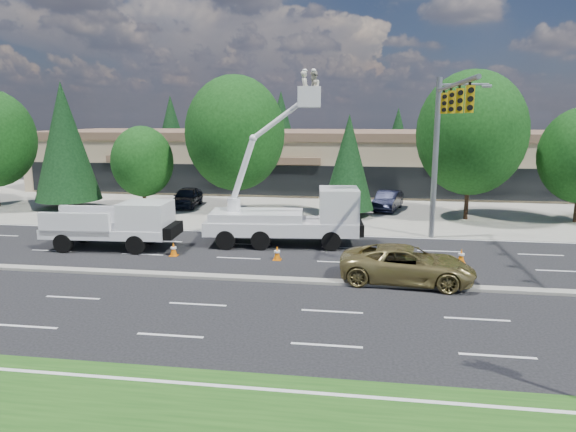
% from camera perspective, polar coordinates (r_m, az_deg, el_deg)
% --- Properties ---
extents(ground, '(140.00, 140.00, 0.00)m').
position_cam_1_polar(ground, '(22.56, -7.46, -6.86)').
color(ground, black).
rests_on(ground, ground).
extents(concrete_apron, '(140.00, 22.00, 0.01)m').
position_cam_1_polar(concrete_apron, '(41.65, -0.06, 1.50)').
color(concrete_apron, gray).
rests_on(concrete_apron, ground).
extents(road_median, '(120.00, 0.55, 0.12)m').
position_cam_1_polar(road_median, '(22.54, -7.47, -6.72)').
color(road_median, gray).
rests_on(road_median, ground).
extents(strip_mall, '(50.40, 15.40, 5.50)m').
position_cam_1_polar(strip_mall, '(51.13, 1.56, 6.45)').
color(strip_mall, tan).
rests_on(strip_mall, ground).
extents(tree_front_b, '(4.78, 4.78, 9.43)m').
position_cam_1_polar(tree_front_b, '(41.89, -23.56, 7.60)').
color(tree_front_b, '#332114').
rests_on(tree_front_b, ground).
extents(tree_front_c, '(4.49, 4.49, 6.23)m').
position_cam_1_polar(tree_front_c, '(39.18, -15.87, 5.84)').
color(tree_front_c, '#332114').
rests_on(tree_front_c, ground).
extents(tree_front_d, '(7.03, 7.03, 9.76)m').
position_cam_1_polar(tree_front_d, '(36.77, -5.90, 9.12)').
color(tree_front_d, '#332114').
rests_on(tree_front_d, ground).
extents(tree_front_e, '(3.58, 3.58, 7.07)m').
position_cam_1_polar(tree_front_e, '(35.80, 6.76, 5.97)').
color(tree_front_e, '#332114').
rests_on(tree_front_e, ground).
extents(tree_front_f, '(7.15, 7.15, 9.92)m').
position_cam_1_polar(tree_front_f, '(36.36, 19.68, 8.67)').
color(tree_front_f, '#332114').
rests_on(tree_front_f, ground).
extents(tree_back_a, '(4.82, 4.82, 9.50)m').
position_cam_1_polar(tree_back_a, '(67.09, -12.83, 9.21)').
color(tree_back_a, '#332114').
rests_on(tree_back_a, ground).
extents(tree_back_b, '(5.04, 5.04, 9.93)m').
position_cam_1_polar(tree_back_b, '(63.45, -0.78, 9.60)').
color(tree_back_b, '#332114').
rests_on(tree_back_b, ground).
extents(tree_back_c, '(4.02, 4.02, 7.92)m').
position_cam_1_polar(tree_back_c, '(62.84, 12.07, 8.36)').
color(tree_back_c, '#332114').
rests_on(tree_back_c, ground).
extents(tree_back_d, '(4.91, 4.91, 9.67)m').
position_cam_1_polar(tree_back_d, '(64.70, 22.89, 8.65)').
color(tree_back_d, '#332114').
rests_on(tree_back_d, ground).
extents(signal_mast, '(2.76, 10.16, 9.00)m').
position_cam_1_polar(signal_mast, '(28.01, 16.86, 8.84)').
color(signal_mast, gray).
rests_on(signal_mast, ground).
extents(utility_pickup, '(6.68, 2.90, 2.51)m').
position_cam_1_polar(utility_pickup, '(28.54, -18.40, -1.40)').
color(utility_pickup, white).
rests_on(utility_pickup, ground).
extents(bucket_truck, '(8.41, 3.32, 9.28)m').
position_cam_1_polar(bucket_truck, '(27.61, 0.51, 0.62)').
color(bucket_truck, white).
rests_on(bucket_truck, ground).
extents(traffic_cone_a, '(0.40, 0.40, 0.70)m').
position_cam_1_polar(traffic_cone_a, '(29.44, -23.79, -2.80)').
color(traffic_cone_a, orange).
rests_on(traffic_cone_a, ground).
extents(traffic_cone_b, '(0.40, 0.40, 0.70)m').
position_cam_1_polar(traffic_cone_b, '(26.39, -12.60, -3.63)').
color(traffic_cone_b, orange).
rests_on(traffic_cone_b, ground).
extents(traffic_cone_c, '(0.40, 0.40, 0.70)m').
position_cam_1_polar(traffic_cone_c, '(25.05, -1.21, -4.15)').
color(traffic_cone_c, orange).
rests_on(traffic_cone_c, ground).
extents(traffic_cone_d, '(0.40, 0.40, 0.70)m').
position_cam_1_polar(traffic_cone_d, '(25.43, 10.36, -4.09)').
color(traffic_cone_d, orange).
rests_on(traffic_cone_d, ground).
extents(traffic_cone_e, '(0.40, 0.40, 0.70)m').
position_cam_1_polar(traffic_cone_e, '(25.90, 18.69, -4.23)').
color(traffic_cone_e, orange).
rests_on(traffic_cone_e, ground).
extents(minivan, '(5.78, 3.06, 1.55)m').
position_cam_1_polar(minivan, '(22.20, 13.09, -5.27)').
color(minivan, olive).
rests_on(minivan, ground).
extents(parked_car_west, '(2.11, 4.55, 1.51)m').
position_cam_1_polar(parked_car_west, '(40.41, -11.18, 2.07)').
color(parked_car_west, black).
rests_on(parked_car_west, ground).
extents(parked_car_east, '(2.60, 4.67, 1.46)m').
position_cam_1_polar(parked_car_east, '(38.97, 11.03, 1.71)').
color(parked_car_east, black).
rests_on(parked_car_east, ground).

